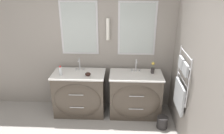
% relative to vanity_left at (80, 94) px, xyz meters
% --- Properties ---
extents(wall_back, '(4.84, 0.14, 2.60)m').
position_rel_vanity_left_xyz_m(wall_back, '(0.15, 0.38, 0.89)').
color(wall_back, gray).
rests_on(wall_back, ground_plane).
extents(wall_right, '(0.13, 3.94, 2.60)m').
position_rel_vanity_left_xyz_m(wall_right, '(1.79, -0.72, 0.87)').
color(wall_right, gray).
rests_on(wall_right, ground_plane).
extents(vanity_left, '(0.96, 0.61, 0.83)m').
position_rel_vanity_left_xyz_m(vanity_left, '(0.00, 0.00, 0.00)').
color(vanity_left, '#4C4238').
rests_on(vanity_left, ground_plane).
extents(vanity_right, '(0.96, 0.61, 0.83)m').
position_rel_vanity_left_xyz_m(vanity_right, '(1.05, 0.00, 0.00)').
color(vanity_right, '#4C4238').
rests_on(vanity_right, ground_plane).
extents(faucet_left, '(0.17, 0.14, 0.23)m').
position_rel_vanity_left_xyz_m(faucet_left, '(0.00, 0.16, 0.53)').
color(faucet_left, silver).
rests_on(faucet_left, vanity_left).
extents(faucet_right, '(0.17, 0.14, 0.23)m').
position_rel_vanity_left_xyz_m(faucet_right, '(1.05, 0.16, 0.53)').
color(faucet_right, silver).
rests_on(faucet_right, vanity_right).
extents(toiletry_bottle, '(0.05, 0.05, 0.18)m').
position_rel_vanity_left_xyz_m(toiletry_bottle, '(-0.30, -0.05, 0.49)').
color(toiletry_bottle, silver).
rests_on(toiletry_bottle, vanity_left).
extents(amenity_bowl, '(0.10, 0.10, 0.06)m').
position_rel_vanity_left_xyz_m(amenity_bowl, '(0.19, -0.06, 0.44)').
color(amenity_bowl, black).
rests_on(amenity_bowl, vanity_left).
extents(flower_vase, '(0.06, 0.06, 0.22)m').
position_rel_vanity_left_xyz_m(flower_vase, '(1.35, 0.10, 0.51)').
color(flower_vase, '#332D2D').
rests_on(flower_vase, vanity_right).
extents(waste_bin, '(0.19, 0.19, 0.21)m').
position_rel_vanity_left_xyz_m(waste_bin, '(1.52, -0.38, -0.31)').
color(waste_bin, '#282626').
rests_on(waste_bin, ground_plane).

